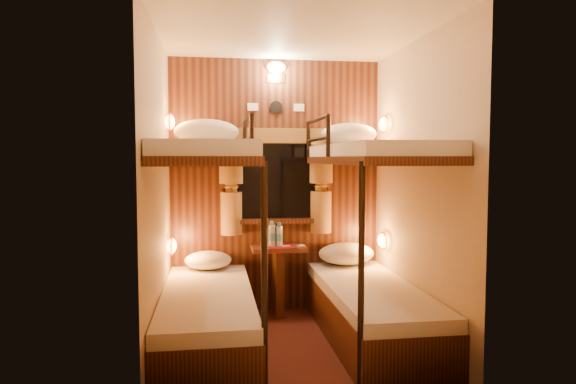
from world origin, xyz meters
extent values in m
plane|color=#36130E|center=(0.00, 0.00, 0.00)|extent=(2.10, 2.10, 0.00)
plane|color=silver|center=(0.00, 0.00, 2.40)|extent=(2.10, 2.10, 0.00)
plane|color=#C6B293|center=(0.00, 1.05, 1.20)|extent=(2.40, 0.00, 2.40)
plane|color=#C6B293|center=(0.00, -1.05, 1.20)|extent=(2.40, 0.00, 2.40)
plane|color=#C6B293|center=(-1.00, 0.00, 1.20)|extent=(0.00, 2.40, 2.40)
plane|color=#C6B293|center=(1.00, 0.00, 1.20)|extent=(0.00, 2.40, 2.40)
cube|color=black|center=(0.00, 1.04, 1.20)|extent=(2.00, 0.03, 2.40)
cube|color=black|center=(-0.65, 0.07, 0.17)|extent=(0.70, 1.90, 0.35)
cube|color=silver|center=(-0.65, 0.07, 0.40)|extent=(0.68, 1.88, 0.10)
cube|color=black|center=(-0.65, 0.07, 1.45)|extent=(0.70, 1.90, 0.06)
cube|color=silver|center=(-0.65, 0.07, 1.53)|extent=(0.68, 1.88, 0.10)
cylinder|color=black|center=(-0.30, -0.83, 0.72)|extent=(0.04, 0.04, 1.45)
cylinder|color=black|center=(-0.30, 0.95, 1.64)|extent=(0.04, 0.04, 0.32)
cylinder|color=black|center=(-0.30, 0.10, 1.64)|extent=(0.04, 0.04, 0.32)
cylinder|color=black|center=(-0.30, 0.53, 1.80)|extent=(0.04, 0.85, 0.04)
cylinder|color=black|center=(-0.30, 0.53, 1.63)|extent=(0.03, 0.85, 0.03)
cube|color=black|center=(0.65, 0.07, 0.17)|extent=(0.70, 1.90, 0.35)
cube|color=silver|center=(0.65, 0.07, 0.40)|extent=(0.68, 1.88, 0.10)
cube|color=black|center=(0.65, 0.07, 1.45)|extent=(0.70, 1.90, 0.06)
cube|color=silver|center=(0.65, 0.07, 1.53)|extent=(0.68, 1.88, 0.10)
cylinder|color=black|center=(0.30, -0.83, 0.72)|extent=(0.04, 0.04, 1.45)
cylinder|color=black|center=(0.30, 0.95, 1.64)|extent=(0.04, 0.04, 0.32)
cylinder|color=black|center=(0.30, 0.10, 1.64)|extent=(0.04, 0.04, 0.32)
cylinder|color=black|center=(0.30, 0.53, 1.80)|extent=(0.04, 0.85, 0.04)
cylinder|color=black|center=(0.30, 0.53, 1.63)|extent=(0.03, 0.85, 0.03)
cube|color=black|center=(0.00, 1.02, 1.25)|extent=(0.98, 0.02, 0.78)
cube|color=black|center=(0.00, 1.01, 1.25)|extent=(0.90, 0.01, 0.70)
cube|color=black|center=(0.00, 0.97, 0.87)|extent=(1.00, 0.12, 0.04)
cube|color=olive|center=(0.00, 0.98, 1.68)|extent=(1.10, 0.06, 0.14)
cylinder|color=olive|center=(-0.43, 0.97, 1.43)|extent=(0.22, 0.22, 0.40)
cylinder|color=olive|center=(-0.43, 0.97, 1.20)|extent=(0.11, 0.11, 0.12)
cylinder|color=olive|center=(-0.43, 0.97, 0.95)|extent=(0.20, 0.20, 0.40)
torus|color=#B48734|center=(-0.43, 0.97, 1.20)|extent=(0.14, 0.14, 0.02)
cylinder|color=olive|center=(0.43, 0.97, 1.43)|extent=(0.22, 0.22, 0.40)
cylinder|color=olive|center=(0.43, 0.97, 1.20)|extent=(0.11, 0.11, 0.12)
cylinder|color=olive|center=(0.43, 0.97, 0.95)|extent=(0.20, 0.20, 0.40)
torus|color=#B48734|center=(0.43, 0.97, 1.20)|extent=(0.14, 0.14, 0.02)
cylinder|color=black|center=(0.00, 1.02, 1.95)|extent=(0.12, 0.02, 0.12)
cube|color=silver|center=(-0.22, 1.02, 1.95)|extent=(0.10, 0.01, 0.07)
cube|color=silver|center=(0.22, 1.02, 1.95)|extent=(0.10, 0.01, 0.07)
cube|color=#B48734|center=(0.00, 1.02, 2.22)|extent=(0.18, 0.01, 0.08)
ellipsoid|color=#FFCC8C|center=(0.00, 1.00, 2.32)|extent=(0.18, 0.09, 0.11)
ellipsoid|color=orange|center=(-0.96, 0.70, 0.70)|extent=(0.08, 0.20, 0.13)
torus|color=#B48734|center=(-0.96, 0.70, 0.70)|extent=(0.02, 0.17, 0.17)
ellipsoid|color=orange|center=(-0.96, 0.70, 1.78)|extent=(0.08, 0.20, 0.13)
torus|color=#B48734|center=(-0.96, 0.70, 1.78)|extent=(0.02, 0.17, 0.17)
ellipsoid|color=orange|center=(0.96, 0.70, 0.70)|extent=(0.08, 0.20, 0.13)
torus|color=#B48734|center=(0.96, 0.70, 0.70)|extent=(0.02, 0.17, 0.17)
ellipsoid|color=orange|center=(0.96, 0.70, 1.78)|extent=(0.08, 0.20, 0.13)
torus|color=#B48734|center=(0.96, 0.70, 1.78)|extent=(0.02, 0.17, 0.17)
cube|color=#532513|center=(0.00, 0.85, 0.63)|extent=(0.50, 0.34, 0.04)
cube|color=black|center=(0.00, 0.85, 0.30)|extent=(0.08, 0.30, 0.61)
cube|color=maroon|center=(0.00, 0.85, 0.65)|extent=(0.30, 0.34, 0.01)
cylinder|color=#99BFE5|center=(-0.06, 0.83, 0.75)|extent=(0.06, 0.06, 0.20)
cylinder|color=#438BC9|center=(-0.06, 0.83, 0.74)|extent=(0.07, 0.07, 0.07)
cylinder|color=#438BC9|center=(-0.06, 0.83, 0.87)|extent=(0.04, 0.04, 0.03)
cylinder|color=#99BFE5|center=(0.01, 0.83, 0.74)|extent=(0.06, 0.06, 0.19)
cylinder|color=#438BC9|center=(0.01, 0.83, 0.74)|extent=(0.06, 0.06, 0.07)
cylinder|color=#438BC9|center=(0.01, 0.83, 0.86)|extent=(0.03, 0.03, 0.03)
cube|color=silver|center=(0.07, 0.82, 0.65)|extent=(0.09, 0.08, 0.01)
cube|color=silver|center=(0.21, 0.84, 0.65)|extent=(0.09, 0.08, 0.01)
ellipsoid|color=silver|center=(-0.65, 0.83, 0.54)|extent=(0.42, 0.30, 0.17)
ellipsoid|color=silver|center=(0.65, 0.84, 0.56)|extent=(0.53, 0.38, 0.21)
ellipsoid|color=silver|center=(-0.65, 0.73, 1.70)|extent=(0.56, 0.40, 0.22)
ellipsoid|color=silver|center=(0.65, 0.79, 1.69)|extent=(0.52, 0.37, 0.20)
camera|label=1|loc=(-0.60, -3.85, 1.47)|focal=32.00mm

